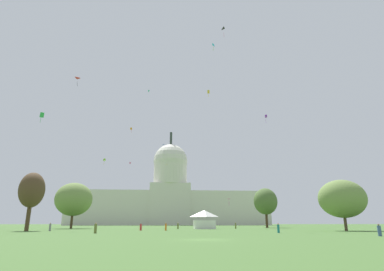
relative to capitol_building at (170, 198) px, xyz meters
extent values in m
plane|color=#42662D|center=(-0.55, -194.08, -19.06)|extent=(800.00, 800.00, 0.00)
cube|color=beige|center=(-35.09, 0.00, -7.39)|extent=(70.18, 20.29, 23.34)
cube|color=beige|center=(35.09, 0.00, -7.39)|extent=(70.18, 20.29, 23.34)
cube|color=beige|center=(0.00, 0.00, -4.85)|extent=(28.16, 22.32, 28.41)
cylinder|color=beige|center=(0.00, 0.00, 17.87)|extent=(23.97, 23.97, 17.04)
sphere|color=beige|center=(0.00, 0.00, 26.39)|extent=(24.77, 24.77, 24.77)
cylinder|color=#2D3833|center=(0.00, 0.00, 43.65)|extent=(1.80, 1.80, 9.74)
cube|color=white|center=(6.58, -139.29, -17.94)|extent=(5.63, 4.31, 2.24)
pyramid|color=white|center=(6.58, -139.29, -15.04)|extent=(5.91, 4.52, 1.78)
cylinder|color=#4C3823|center=(-31.77, -157.87, -16.06)|extent=(0.80, 0.80, 6.00)
ellipsoid|color=#4C3823|center=(-31.77, -157.87, -10.90)|extent=(6.38, 7.28, 7.19)
cylinder|color=#4C3823|center=(-30.81, -129.99, -16.36)|extent=(0.70, 0.70, 5.40)
ellipsoid|color=olive|center=(-30.81, -129.99, -10.79)|extent=(13.95, 14.25, 9.54)
cylinder|color=#4C3823|center=(30.46, -119.41, -16.02)|extent=(0.84, 0.84, 6.08)
ellipsoid|color=#4C6633|center=(30.46, -119.41, -10.32)|extent=(11.57, 12.02, 8.85)
cylinder|color=brown|center=(32.84, -162.36, -17.00)|extent=(0.59, 0.59, 4.11)
ellipsoid|color=olive|center=(32.84, -162.36, -12.58)|extent=(10.86, 9.17, 7.87)
cylinder|color=olive|center=(-0.46, -137.76, -18.35)|extent=(0.59, 0.59, 1.42)
sphere|color=tan|center=(-0.46, -137.76, -17.52)|extent=(0.34, 0.34, 0.24)
cylinder|color=#3D5684|center=(21.87, -187.95, -18.43)|extent=(0.59, 0.59, 1.25)
sphere|color=brown|center=(21.87, -187.95, -17.71)|extent=(0.29, 0.29, 0.21)
cylinder|color=orange|center=(-3.94, -156.82, -18.33)|extent=(0.41, 0.41, 1.45)
sphere|color=tan|center=(-3.94, -156.82, -17.49)|extent=(0.25, 0.25, 0.24)
cylinder|color=#1E757A|center=(14.14, -174.36, -18.41)|extent=(0.45, 0.45, 1.29)
sphere|color=#A37556|center=(14.14, -174.36, -17.66)|extent=(0.28, 0.28, 0.23)
cylinder|color=red|center=(-9.30, -155.08, -18.41)|extent=(0.61, 0.61, 1.30)
sphere|color=brown|center=(-9.30, -155.08, -17.65)|extent=(0.28, 0.28, 0.21)
cylinder|color=gray|center=(-27.07, -158.39, -18.36)|extent=(0.55, 0.55, 1.40)
sphere|color=tan|center=(-27.07, -158.39, -17.55)|extent=(0.29, 0.29, 0.21)
cylinder|color=olive|center=(-15.06, -173.69, -18.35)|extent=(0.48, 0.48, 1.42)
sphere|color=tan|center=(-15.06, -173.69, -17.53)|extent=(0.25, 0.25, 0.22)
cylinder|color=olive|center=(15.66, -136.95, -18.30)|extent=(0.51, 0.51, 1.51)
sphere|color=tan|center=(15.66, -136.95, -17.43)|extent=(0.31, 0.31, 0.23)
cube|color=orange|center=(-22.80, -63.94, 31.31)|extent=(1.06, 0.72, 1.14)
cylinder|color=red|center=(-22.64, -63.94, 29.90)|extent=(0.22, 0.29, 1.65)
pyramid|color=blue|center=(-5.27, -39.68, 28.56)|extent=(1.33, 0.86, 0.24)
pyramid|color=black|center=(13.07, -143.51, 39.98)|extent=(1.12, 1.70, 0.22)
cylinder|color=pink|center=(12.66, -143.59, 38.15)|extent=(0.18, 0.30, 2.01)
cube|color=pink|center=(-23.87, -49.86, 15.25)|extent=(0.94, 0.64, 1.22)
pyramid|color=yellow|center=(-3.75, -27.32, 18.26)|extent=(1.42, 1.53, 0.19)
cube|color=purple|center=(34.81, -113.35, 22.75)|extent=(0.89, 0.94, 0.53)
cube|color=purple|center=(34.81, -113.35, 23.20)|extent=(0.89, 0.94, 0.53)
cylinder|color=purple|center=(34.64, -113.35, 21.28)|extent=(0.21, 0.44, 2.56)
cube|color=#8CD133|center=(-38.20, -50.10, 16.49)|extent=(1.29, 1.19, 0.86)
cube|color=#8CD133|center=(-38.20, -50.10, 17.10)|extent=(1.29, 1.19, 0.86)
cylinder|color=gold|center=(-38.34, -50.10, 15.10)|extent=(0.36, 0.39, 2.26)
cube|color=gold|center=(9.89, -128.36, 25.75)|extent=(0.75, 0.40, 1.21)
cylinder|color=gold|center=(9.78, -128.36, 24.50)|extent=(0.15, 0.11, 1.29)
cube|color=#33BCDB|center=(7.60, -153.76, 27.95)|extent=(0.74, 0.57, 0.83)
cylinder|color=#8CD133|center=(7.59, -153.76, 26.87)|extent=(0.26, 0.16, 1.35)
cube|color=green|center=(-35.49, -148.87, 8.61)|extent=(0.89, 1.23, 1.38)
cylinder|color=green|center=(-35.65, -148.87, 7.26)|extent=(0.09, 0.12, 1.40)
pyramid|color=teal|center=(-10.87, -113.76, 31.50)|extent=(0.70, 1.78, 0.28)
pyramid|color=red|center=(-29.10, -145.00, 20.14)|extent=(1.45, 1.26, 0.44)
cylinder|color=black|center=(-28.80, -145.34, 19.05)|extent=(0.24, 0.15, 1.26)
pyramid|color=#D1339E|center=(19.47, -110.30, -9.19)|extent=(1.24, 1.10, 0.20)
cylinder|color=#D1339E|center=(19.65, -109.92, -10.54)|extent=(0.08, 0.10, 1.62)
camera|label=1|loc=(-4.60, -225.39, -17.50)|focal=29.01mm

